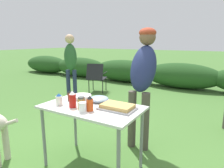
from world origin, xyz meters
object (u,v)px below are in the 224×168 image
mayo_bottle (59,100)px  camp_chair_green_behind_table (96,76)px  bbq_sauce_bottle (70,96)px  spice_jar (81,103)px  food_tray (117,107)px  standing_person_with_beanie (71,61)px  mixing_bowl (99,99)px  standing_person_in_navy_coat (143,73)px  folding_table (92,113)px  plate_stack (82,97)px  paper_cup_stack (83,107)px  ketchup_bottle (73,99)px  hot_sauce_bottle (90,104)px

mayo_bottle → camp_chair_green_behind_table: (-1.61, 3.00, -0.34)m
bbq_sauce_bottle → spice_jar: (0.31, -0.16, 0.00)m
food_tray → standing_person_with_beanie: bearing=141.5°
mixing_bowl → standing_person_with_beanie: (-1.95, 1.68, 0.21)m
mixing_bowl → standing_person_in_navy_coat: standing_person_in_navy_coat is taller
folding_table → standing_person_with_beanie: 2.74m
plate_stack → paper_cup_stack: paper_cup_stack is taller
standing_person_in_navy_coat → ketchup_bottle: bearing=-116.7°
ketchup_bottle → plate_stack: bearing=112.0°
food_tray → standing_person_in_navy_coat: bearing=91.3°
standing_person_with_beanie → camp_chair_green_behind_table: size_ratio=1.91×
mixing_bowl → spice_jar: size_ratio=1.66×
standing_person_with_beanie → food_tray: bearing=-60.2°
hot_sauce_bottle → folding_table: bearing=119.9°
paper_cup_stack → bbq_sauce_bottle: 0.43m
plate_stack → ketchup_bottle: ketchup_bottle is taller
mixing_bowl → paper_cup_stack: size_ratio=2.25×
mixing_bowl → camp_chair_green_behind_table: (-1.91, 2.67, -0.31)m
ketchup_bottle → standing_person_in_navy_coat: size_ratio=0.11×
food_tray → standing_person_in_navy_coat: size_ratio=0.23×
ketchup_bottle → hot_sauce_bottle: 0.23m
paper_cup_stack → ketchup_bottle: 0.20m
folding_table → plate_stack: plate_stack is taller
mayo_bottle → standing_person_in_navy_coat: standing_person_in_navy_coat is taller
food_tray → bbq_sauce_bottle: bearing=-177.6°
bbq_sauce_bottle → standing_person_with_beanie: standing_person_with_beanie is taller
mayo_bottle → standing_person_with_beanie: bearing=129.3°
bbq_sauce_bottle → ketchup_bottle: bearing=-41.0°
spice_jar → hot_sauce_bottle: size_ratio=0.85×
folding_table → mixing_bowl: 0.22m
folding_table → standing_person_with_beanie: standing_person_with_beanie is taller
paper_cup_stack → spice_jar: spice_jar is taller
paper_cup_stack → ketchup_bottle: bearing=162.0°
mixing_bowl → hot_sauce_bottle: hot_sauce_bottle is taller
food_tray → spice_jar: bearing=-149.8°
standing_person_with_beanie → spice_jar: bearing=-67.4°
ketchup_bottle → camp_chair_green_behind_table: bearing=120.9°
mayo_bottle → ketchup_bottle: bearing=6.7°
hot_sauce_bottle → standing_person_in_navy_coat: standing_person_in_navy_coat is taller
folding_table → bbq_sauce_bottle: (-0.34, 0.03, 0.14)m
food_tray → mixing_bowl: size_ratio=1.64×
mixing_bowl → camp_chair_green_behind_table: camp_chair_green_behind_table is taller
mixing_bowl → spice_jar: 0.32m
hot_sauce_bottle → standing_person_with_beanie: (-2.05, 1.99, 0.16)m
ketchup_bottle → standing_person_with_beanie: standing_person_with_beanie is taller
bbq_sauce_bottle → mixing_bowl: bearing=26.9°
folding_table → bbq_sauce_bottle: size_ratio=8.43×
mayo_bottle → hot_sauce_bottle: bearing=3.7°
food_tray → mayo_bottle: (-0.63, -0.21, 0.04)m
paper_cup_stack → ketchup_bottle: size_ratio=0.55×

